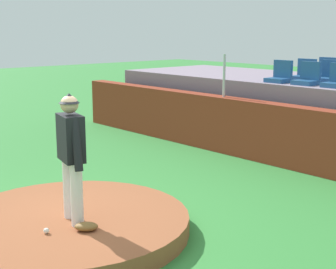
{
  "coord_description": "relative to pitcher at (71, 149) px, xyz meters",
  "views": [
    {
      "loc": [
        5.84,
        -3.38,
        2.79
      ],
      "look_at": [
        0.0,
        1.83,
        1.16
      ],
      "focal_mm": 53.87,
      "sensor_mm": 36.0,
      "label": 1
    }
  ],
  "objects": [
    {
      "name": "baseball",
      "position": [
        0.13,
        -0.48,
        -0.97
      ],
      "size": [
        0.07,
        0.07,
        0.07
      ],
      "primitive_type": "sphere",
      "color": "white",
      "rests_on": "pitchers_mound"
    },
    {
      "name": "pitcher",
      "position": [
        0.0,
        0.0,
        0.0
      ],
      "size": [
        0.76,
        0.36,
        1.74
      ],
      "rotation": [
        0.0,
        0.0,
        -0.25
      ],
      "color": "silver",
      "rests_on": "pitchers_mound"
    },
    {
      "name": "pitchers_mound",
      "position": [
        -0.21,
        0.06,
        -1.14
      ],
      "size": [
        3.32,
        3.32,
        0.26
      ],
      "primitive_type": "cylinder",
      "color": "#985332",
      "rests_on": "ground_plane"
    },
    {
      "name": "stadium_chair_1",
      "position": [
        -0.57,
        6.32,
        0.5
      ],
      "size": [
        0.48,
        0.44,
        0.5
      ],
      "rotation": [
        0.0,
        0.0,
        3.14
      ],
      "color": "#235388",
      "rests_on": "bleacher_platform"
    },
    {
      "name": "stadium_chair_5",
      "position": [
        -0.57,
        7.18,
        0.5
      ],
      "size": [
        0.48,
        0.44,
        0.5
      ],
      "rotation": [
        0.0,
        0.0,
        3.14
      ],
      "color": "#235388",
      "rests_on": "bleacher_platform"
    },
    {
      "name": "fielding_glove",
      "position": [
        0.39,
        -0.05,
        -0.95
      ],
      "size": [
        0.35,
        0.36,
        0.11
      ],
      "primitive_type": "ellipsoid",
      "rotation": [
        0.0,
        0.0,
        0.86
      ],
      "color": "brown",
      "rests_on": "pitchers_mound"
    },
    {
      "name": "ground_plane",
      "position": [
        -0.21,
        0.06,
        -1.26
      ],
      "size": [
        60.0,
        60.0,
        0.0
      ],
      "primitive_type": "plane",
      "color": "#368539"
    },
    {
      "name": "fence_post_left",
      "position": [
        -2.09,
        5.28,
        0.5
      ],
      "size": [
        0.06,
        0.06,
        0.97
      ],
      "primitive_type": "cylinder",
      "color": "silver",
      "rests_on": "brick_barrier"
    },
    {
      "name": "stadium_chair_4",
      "position": [
        -1.23,
        7.18,
        0.5
      ],
      "size": [
        0.48,
        0.44,
        0.5
      ],
      "rotation": [
        0.0,
        0.0,
        3.14
      ],
      "color": "#235388",
      "rests_on": "bleacher_platform"
    },
    {
      "name": "stadium_chair_8",
      "position": [
        -1.24,
        8.13,
        0.5
      ],
      "size": [
        0.48,
        0.44,
        0.5
      ],
      "rotation": [
        0.0,
        0.0,
        3.14
      ],
      "color": "#235388",
      "rests_on": "bleacher_platform"
    },
    {
      "name": "stadium_chair_0",
      "position": [
        -1.28,
        6.29,
        0.5
      ],
      "size": [
        0.48,
        0.44,
        0.5
      ],
      "rotation": [
        0.0,
        0.0,
        3.14
      ],
      "color": "#235388",
      "rests_on": "bleacher_platform"
    },
    {
      "name": "brick_barrier",
      "position": [
        -0.21,
        5.28,
        -0.63
      ],
      "size": [
        14.06,
        0.4,
        1.28
      ],
      "primitive_type": "cube",
      "color": "maroon",
      "rests_on": "ground_plane"
    }
  ]
}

